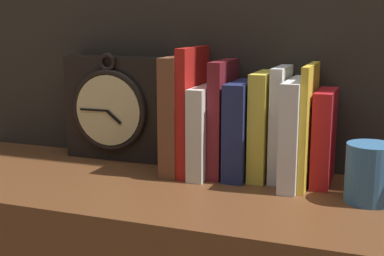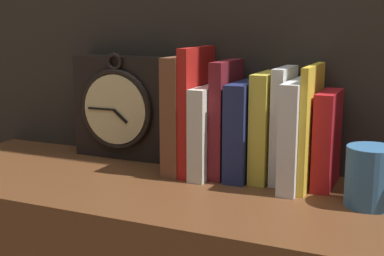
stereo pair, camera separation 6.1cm
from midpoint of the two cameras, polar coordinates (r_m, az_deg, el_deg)
name	(u,v)px [view 2 (the right image)]	position (r m, az deg, el deg)	size (l,w,h in m)	color
clock	(122,107)	(1.15, -5.97, 2.20)	(0.22, 0.07, 0.23)	black
book_slot0_brown	(184,114)	(1.04, 0.80, 1.47)	(0.03, 0.14, 0.23)	brown
book_slot1_red	(197,111)	(1.03, 2.20, 1.85)	(0.02, 0.14, 0.24)	red
book_slot2_white	(210,130)	(1.02, 3.61, -0.28)	(0.03, 0.15, 0.17)	silver
book_slot3_maroon	(226,118)	(1.02, 5.38, 1.01)	(0.02, 0.12, 0.22)	maroon
book_slot4_navy	(244,130)	(1.01, 7.33, -0.25)	(0.04, 0.13, 0.18)	navy
book_slot5_yellow	(266,126)	(1.00, 9.61, 0.16)	(0.03, 0.12, 0.20)	yellow
book_slot6_white	(283,125)	(1.00, 11.45, 0.34)	(0.02, 0.11, 0.21)	silver
book_slot7_white	(297,134)	(0.97, 12.95, -0.63)	(0.03, 0.16, 0.19)	white
book_slot8_yellow	(311,127)	(0.97, 14.36, 0.12)	(0.01, 0.14, 0.22)	yellow
book_slot9_red	(327,139)	(0.99, 15.96, -1.18)	(0.03, 0.12, 0.17)	#B31A23
mug	(373,177)	(0.91, 20.59, -4.93)	(0.09, 0.08, 0.10)	teal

